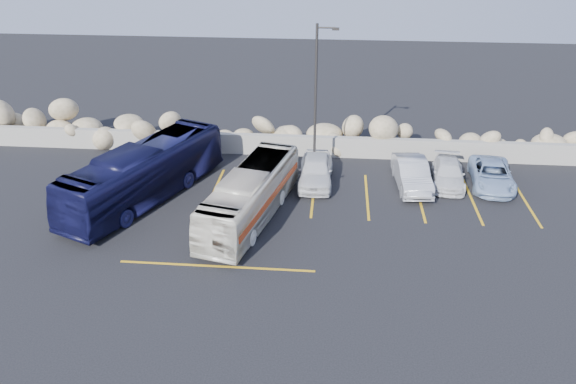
# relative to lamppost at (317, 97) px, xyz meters

# --- Properties ---
(ground) EXTENTS (90.00, 90.00, 0.00)m
(ground) POSITION_rel_lamppost_xyz_m (-2.56, -9.50, -4.30)
(ground) COLOR black
(ground) RESTS_ON ground
(seawall) EXTENTS (60.00, 0.40, 1.20)m
(seawall) POSITION_rel_lamppost_xyz_m (-2.56, 2.50, -3.70)
(seawall) COLOR gray
(seawall) RESTS_ON ground
(riprap_pile) EXTENTS (54.00, 2.80, 2.60)m
(riprap_pile) POSITION_rel_lamppost_xyz_m (-2.56, 3.70, -3.00)
(riprap_pile) COLOR tan
(riprap_pile) RESTS_ON ground
(parking_lines) EXTENTS (18.16, 9.36, 0.01)m
(parking_lines) POSITION_rel_lamppost_xyz_m (2.09, -3.93, -4.29)
(parking_lines) COLOR gold
(parking_lines) RESTS_ON ground
(lamppost) EXTENTS (1.14, 0.18, 8.00)m
(lamppost) POSITION_rel_lamppost_xyz_m (0.00, 0.00, 0.00)
(lamppost) COLOR #302D2B
(lamppost) RESTS_ON ground
(vintage_bus) EXTENTS (3.85, 8.81, 2.39)m
(vintage_bus) POSITION_rel_lamppost_xyz_m (-2.74, -5.17, -3.10)
(vintage_bus) COLOR silver
(vintage_bus) RESTS_ON ground
(tour_coach) EXTENTS (6.07, 10.12, 2.79)m
(tour_coach) POSITION_rel_lamppost_xyz_m (-8.20, -3.69, -2.90)
(tour_coach) COLOR #101136
(tour_coach) RESTS_ON ground
(car_a) EXTENTS (1.75, 4.32, 1.47)m
(car_a) POSITION_rel_lamppost_xyz_m (0.08, -1.17, -3.56)
(car_a) COLOR silver
(car_a) RESTS_ON ground
(car_b) EXTENTS (1.85, 4.48, 1.44)m
(car_b) POSITION_rel_lamppost_xyz_m (5.05, -1.18, -3.57)
(car_b) COLOR #B9BABF
(car_b) RESTS_ON ground
(car_c) EXTENTS (1.98, 4.04, 1.13)m
(car_c) POSITION_rel_lamppost_xyz_m (7.01, -0.63, -3.73)
(car_c) COLOR silver
(car_c) RESTS_ON ground
(car_d) EXTENTS (2.45, 4.58, 1.22)m
(car_d) POSITION_rel_lamppost_xyz_m (9.22, -0.68, -3.68)
(car_d) COLOR #92ACCF
(car_d) RESTS_ON ground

